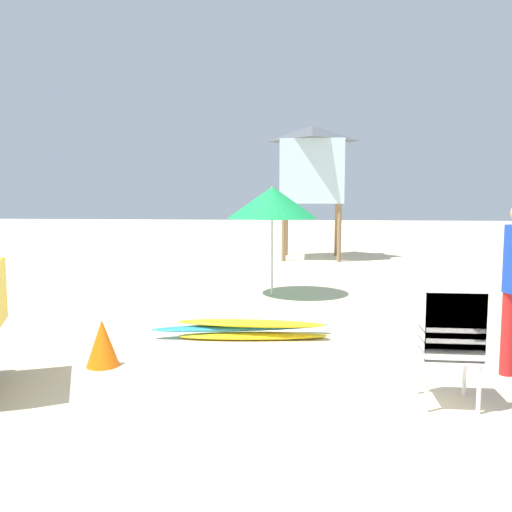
{
  "coord_description": "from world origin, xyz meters",
  "views": [
    {
      "loc": [
        0.55,
        -3.73,
        1.79
      ],
      "look_at": [
        -0.13,
        2.87,
        1.07
      ],
      "focal_mm": 37.46,
      "sensor_mm": 36.0,
      "label": 1
    }
  ],
  "objects_px": {
    "surfboard_pile": "(248,329)",
    "lifeguard_tower": "(312,164)",
    "beach_umbrella_left": "(272,203)",
    "traffic_cone_near": "(102,343)",
    "stacked_plastic_chairs": "(451,333)"
  },
  "relations": [
    {
      "from": "beach_umbrella_left",
      "to": "traffic_cone_near",
      "type": "height_order",
      "value": "beach_umbrella_left"
    },
    {
      "from": "lifeguard_tower",
      "to": "stacked_plastic_chairs",
      "type": "bearing_deg",
      "value": -84.12
    },
    {
      "from": "lifeguard_tower",
      "to": "beach_umbrella_left",
      "type": "bearing_deg",
      "value": -96.56
    },
    {
      "from": "stacked_plastic_chairs",
      "to": "lifeguard_tower",
      "type": "bearing_deg",
      "value": 95.88
    },
    {
      "from": "lifeguard_tower",
      "to": "beach_umbrella_left",
      "type": "xyz_separation_m",
      "value": [
        -0.72,
        -6.24,
        -1.06
      ]
    },
    {
      "from": "beach_umbrella_left",
      "to": "surfboard_pile",
      "type": "bearing_deg",
      "value": -91.77
    },
    {
      "from": "surfboard_pile",
      "to": "lifeguard_tower",
      "type": "bearing_deg",
      "value": 84.99
    },
    {
      "from": "traffic_cone_near",
      "to": "surfboard_pile",
      "type": "bearing_deg",
      "value": 42.71
    },
    {
      "from": "surfboard_pile",
      "to": "beach_umbrella_left",
      "type": "xyz_separation_m",
      "value": [
        0.09,
        3.0,
        1.59
      ]
    },
    {
      "from": "lifeguard_tower",
      "to": "traffic_cone_near",
      "type": "relative_size",
      "value": 7.69
    },
    {
      "from": "lifeguard_tower",
      "to": "beach_umbrella_left",
      "type": "relative_size",
      "value": 1.95
    },
    {
      "from": "beach_umbrella_left",
      "to": "stacked_plastic_chairs",
      "type": "bearing_deg",
      "value": -69.72
    },
    {
      "from": "surfboard_pile",
      "to": "beach_umbrella_left",
      "type": "distance_m",
      "value": 3.39
    },
    {
      "from": "stacked_plastic_chairs",
      "to": "traffic_cone_near",
      "type": "distance_m",
      "value": 3.5
    },
    {
      "from": "lifeguard_tower",
      "to": "traffic_cone_near",
      "type": "height_order",
      "value": "lifeguard_tower"
    }
  ]
}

